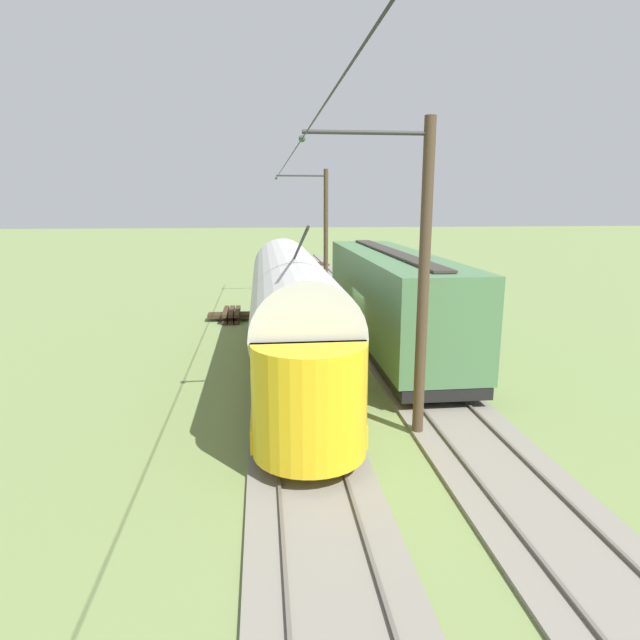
# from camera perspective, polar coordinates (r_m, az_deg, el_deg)

# --- Properties ---
(ground_plane) EXTENTS (220.00, 220.00, 0.00)m
(ground_plane) POSITION_cam_1_polar(r_m,az_deg,el_deg) (21.44, 2.24, -3.55)
(ground_plane) COLOR olive
(track_streetcar_siding) EXTENTS (2.80, 80.00, 0.18)m
(track_streetcar_siding) POSITION_cam_1_polar(r_m,az_deg,el_deg) (22.12, 7.54, -2.99)
(track_streetcar_siding) COLOR slate
(track_streetcar_siding) RESTS_ON ground
(track_adjacent_siding) EXTENTS (2.80, 80.00, 0.18)m
(track_adjacent_siding) POSITION_cam_1_polar(r_m,az_deg,el_deg) (21.52, -3.46, -3.34)
(track_adjacent_siding) COLOR slate
(track_adjacent_siding) RESTS_ON ground
(vintage_streetcar) EXTENTS (2.65, 16.46, 5.28)m
(vintage_streetcar) POSITION_cam_1_polar(r_m,az_deg,el_deg) (18.35, -3.11, 0.96)
(vintage_streetcar) COLOR gold
(vintage_streetcar) RESTS_ON ground
(coach_adjacent) EXTENTS (2.96, 14.14, 3.85)m
(coach_adjacent) POSITION_cam_1_polar(r_m,az_deg,el_deg) (21.83, 7.59, 2.48)
(coach_adjacent) COLOR #477047
(coach_adjacent) RESTS_ON ground
(catenary_pole_foreground) EXTENTS (3.19, 0.28, 7.88)m
(catenary_pole_foreground) POSITION_cam_1_polar(r_m,az_deg,el_deg) (32.79, 0.48, 9.36)
(catenary_pole_foreground) COLOR #423323
(catenary_pole_foreground) RESTS_ON ground
(catenary_pole_mid_near) EXTENTS (3.19, 0.28, 7.88)m
(catenary_pole_mid_near) POSITION_cam_1_polar(r_m,az_deg,el_deg) (13.27, 10.73, 4.50)
(catenary_pole_mid_near) COLOR #423323
(catenary_pole_mid_near) RESTS_ON ground
(overhead_wire_run) EXTENTS (2.99, 43.91, 0.18)m
(overhead_wire_run) POSITION_cam_1_polar(r_m,az_deg,el_deg) (13.51, -1.95, 18.52)
(overhead_wire_run) COLOR black
(overhead_wire_run) RESTS_ON ground
(spare_tie_stack) EXTENTS (2.40, 2.40, 0.54)m
(spare_tie_stack) POSITION_cam_1_polar(r_m,az_deg,el_deg) (27.66, -9.46, 0.54)
(spare_tie_stack) COLOR #382819
(spare_tie_stack) RESTS_ON ground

